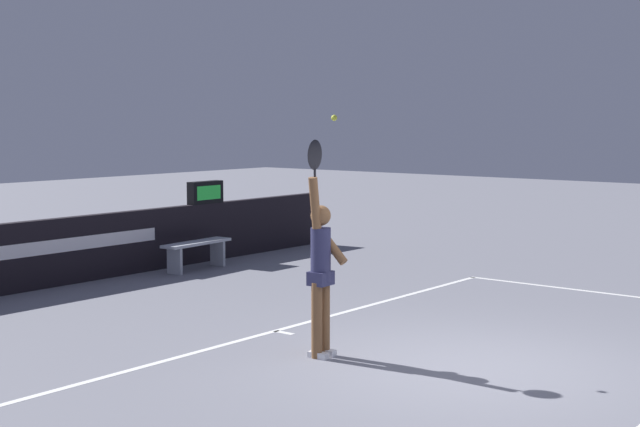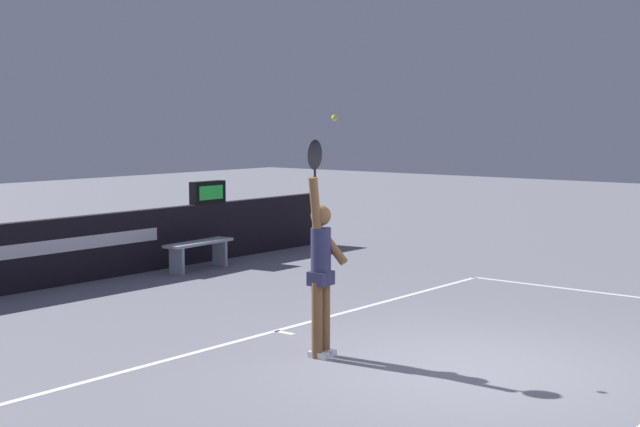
# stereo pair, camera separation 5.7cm
# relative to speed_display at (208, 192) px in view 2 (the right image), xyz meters

# --- Properties ---
(ground_plane) EXTENTS (60.00, 60.00, 0.00)m
(ground_plane) POSITION_rel_speed_display_xyz_m (-3.61, -7.84, -1.33)
(ground_plane) COLOR slate
(court_lines) EXTENTS (10.47, 5.12, 0.00)m
(court_lines) POSITION_rel_speed_display_xyz_m (-3.61, -7.44, -1.33)
(court_lines) COLOR white
(court_lines) RESTS_ON ground
(back_wall) EXTENTS (13.69, 0.18, 1.11)m
(back_wall) POSITION_rel_speed_display_xyz_m (-3.61, 0.00, -0.77)
(back_wall) COLOR black
(back_wall) RESTS_ON ground
(speed_display) EXTENTS (0.79, 0.20, 0.43)m
(speed_display) POSITION_rel_speed_display_xyz_m (0.00, 0.00, 0.00)
(speed_display) COLOR black
(speed_display) RESTS_ON back_wall
(tennis_player) EXTENTS (0.46, 0.44, 2.52)m
(tennis_player) POSITION_rel_speed_display_xyz_m (-4.24, -6.21, -0.28)
(tennis_player) COLOR brown
(tennis_player) RESTS_ON ground
(tennis_ball) EXTENTS (0.07, 0.07, 0.07)m
(tennis_ball) POSITION_rel_speed_display_xyz_m (-3.97, -6.18, 1.42)
(tennis_ball) COLOR #CFDC36
(courtside_bench_near) EXTENTS (1.55, 0.47, 0.52)m
(courtside_bench_near) POSITION_rel_speed_display_xyz_m (-0.84, -0.62, -0.93)
(courtside_bench_near) COLOR #A8AEB8
(courtside_bench_near) RESTS_ON ground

